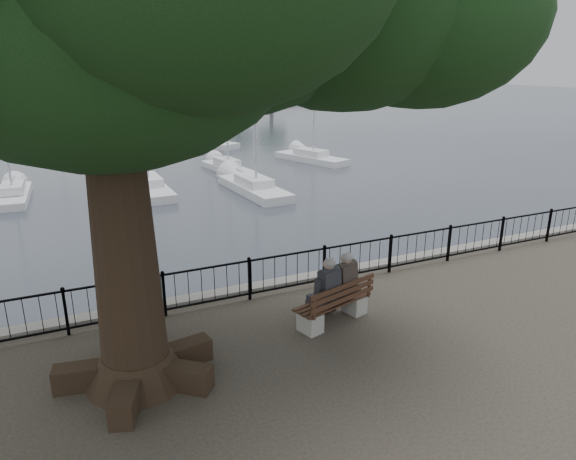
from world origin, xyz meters
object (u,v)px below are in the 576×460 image
bench (335,308)px  person_right (341,287)px  person_left (324,293)px  lion_monument (117,106)px

bench → person_right: (0.24, 0.18, 0.38)m
person_left → lion_monument: size_ratio=0.18×
person_left → person_right: 0.51m
person_left → lion_monument: (1.99, 49.23, 0.39)m
person_left → person_right: same height
bench → person_right: bearing=36.9°
person_right → lion_monument: bearing=88.2°
person_left → person_right: size_ratio=1.00×
bench → person_left: person_left is taller
bench → lion_monument: (1.74, 49.27, 0.77)m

